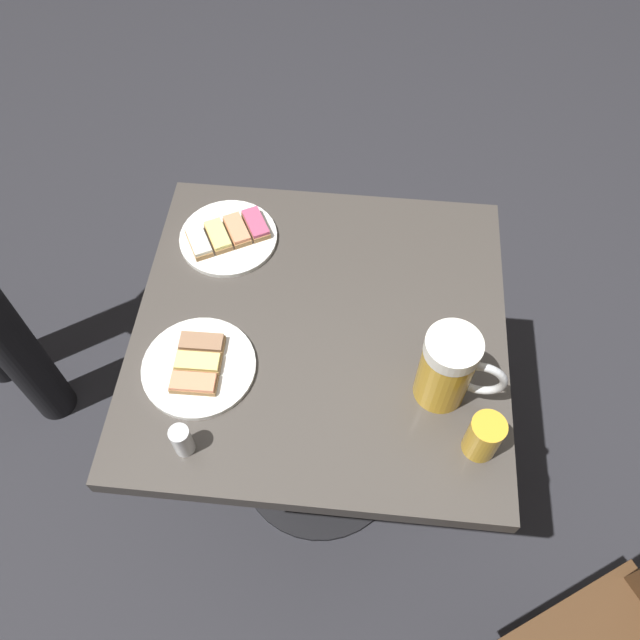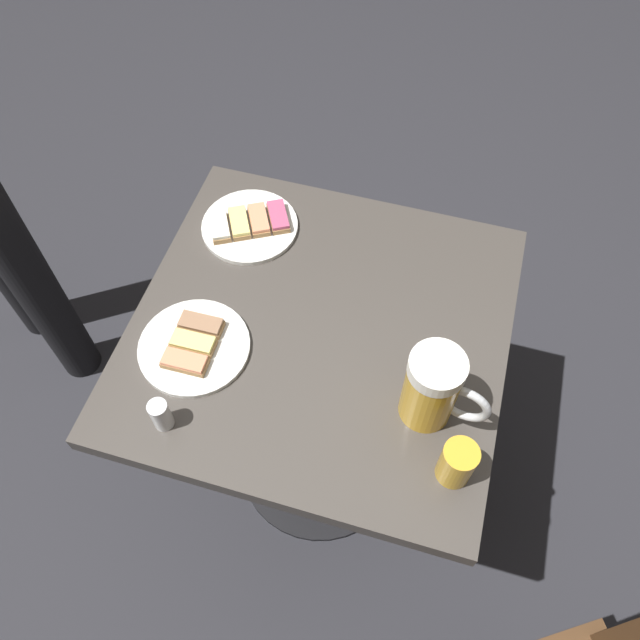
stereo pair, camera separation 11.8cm
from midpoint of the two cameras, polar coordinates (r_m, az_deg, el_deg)
name	(u,v)px [view 1 (the left image)]	position (r m, az deg, el deg)	size (l,w,h in m)	color
ground_plane	(320,461)	(1.84, -1.87, -12.62)	(6.00, 6.00, 0.00)	#28282D
cafe_table	(320,369)	(1.34, -2.51, -4.60)	(0.69, 0.68, 0.71)	black
plate_near	(228,236)	(1.33, -10.72, 7.19)	(0.20, 0.20, 0.03)	white
plate_far	(199,366)	(1.17, -13.62, -4.21)	(0.20, 0.20, 0.03)	white
beer_mug	(449,369)	(1.07, 8.33, -4.59)	(0.15, 0.09, 0.16)	gold
beer_glass_small	(484,436)	(1.07, 11.32, -10.41)	(0.06, 0.06, 0.09)	gold
salt_shaker	(182,440)	(1.09, -15.30, -10.57)	(0.03, 0.03, 0.07)	silver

